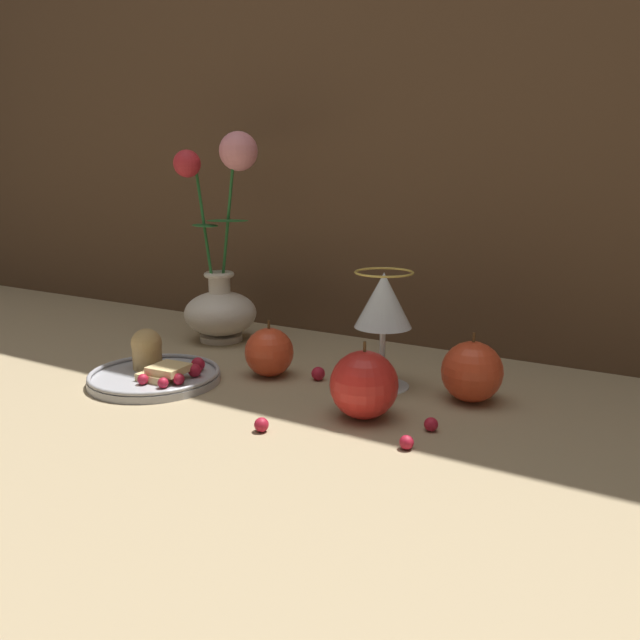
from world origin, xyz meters
name	(u,v)px	position (x,y,z in m)	size (l,w,h in m)	color
ground_plane	(267,389)	(0.00, 0.00, 0.00)	(2.40, 2.40, 0.00)	#9E8966
vase	(221,280)	(-0.21, 0.17, 0.11)	(0.14, 0.12, 0.35)	silver
plate_with_pastries	(155,370)	(-0.15, -0.05, 0.02)	(0.18, 0.18, 0.07)	#A3A3A8
wine_glass	(383,305)	(0.13, 0.09, 0.11)	(0.08, 0.08, 0.16)	silver
apple_beside_vase	(269,352)	(-0.03, 0.05, 0.03)	(0.07, 0.07, 0.08)	#D14223
apple_near_glass	(472,372)	(0.25, 0.09, 0.04)	(0.08, 0.08, 0.09)	#D14223
apple_at_table_edge	(364,385)	(0.16, -0.02, 0.04)	(0.08, 0.08, 0.09)	red
berry_near_plate	(407,442)	(0.23, -0.08, 0.01)	(0.02, 0.02, 0.02)	#AD192D
berry_front_center	(431,424)	(0.24, -0.02, 0.01)	(0.02, 0.02, 0.02)	#AD192D
berry_by_glass_stem	(318,374)	(0.04, 0.07, 0.01)	(0.02, 0.02, 0.02)	#AD192D
berry_under_candlestick	(261,425)	(0.08, -0.12, 0.01)	(0.02, 0.02, 0.02)	#AD192D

